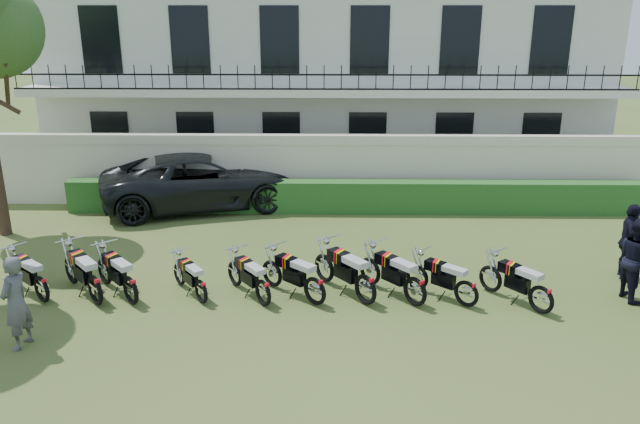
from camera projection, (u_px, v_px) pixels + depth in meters
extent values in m
plane|color=#3C4F1F|center=(319.00, 321.00, 12.83)|extent=(100.00, 100.00, 0.00)
cube|color=beige|center=(324.00, 175.00, 20.11)|extent=(30.00, 0.30, 2.00)
cube|color=beige|center=(324.00, 139.00, 19.75)|extent=(30.00, 0.35, 0.30)
cube|color=#224C1B|center=(355.00, 197.00, 19.49)|extent=(18.00, 0.60, 1.00)
cube|color=silver|center=(326.00, 76.00, 25.03)|extent=(20.00, 8.00, 7.00)
cube|color=silver|center=(324.00, 91.00, 20.57)|extent=(20.00, 1.40, 0.25)
cube|color=black|center=(324.00, 75.00, 19.76)|extent=(20.00, 0.05, 0.05)
cube|color=black|center=(324.00, 89.00, 19.90)|extent=(20.00, 0.05, 0.05)
cube|color=black|center=(112.00, 143.00, 21.97)|extent=(1.30, 0.12, 2.20)
cube|color=black|center=(101.00, 40.00, 20.87)|extent=(1.30, 0.12, 2.20)
cube|color=black|center=(197.00, 143.00, 21.92)|extent=(1.30, 0.12, 2.20)
cube|color=black|center=(190.00, 40.00, 20.82)|extent=(1.30, 0.12, 2.20)
cube|color=black|center=(282.00, 143.00, 21.87)|extent=(1.30, 0.12, 2.20)
cube|color=black|center=(280.00, 40.00, 20.77)|extent=(1.30, 0.12, 2.20)
cube|color=black|center=(367.00, 143.00, 21.82)|extent=(1.30, 0.12, 2.20)
cube|color=black|center=(370.00, 40.00, 20.73)|extent=(1.30, 0.12, 2.20)
cube|color=black|center=(453.00, 144.00, 21.77)|extent=(1.30, 0.12, 2.20)
cube|color=black|center=(460.00, 40.00, 20.68)|extent=(1.30, 0.12, 2.20)
cube|color=black|center=(539.00, 144.00, 21.72)|extent=(1.30, 0.12, 2.20)
cube|color=black|center=(551.00, 40.00, 20.63)|extent=(1.30, 0.12, 2.20)
torus|color=black|center=(57.00, 299.00, 13.10)|extent=(0.52, 0.46, 0.61)
torus|color=black|center=(28.00, 282.00, 13.91)|extent=(0.52, 0.46, 0.61)
cube|color=black|center=(42.00, 285.00, 13.43)|extent=(0.53, 0.49, 0.30)
cube|color=black|center=(35.00, 271.00, 13.49)|extent=(0.51, 0.49, 0.22)
cube|color=red|center=(35.00, 270.00, 13.48)|extent=(0.17, 0.28, 0.23)
cube|color=yellow|center=(37.00, 271.00, 13.45)|extent=(0.14, 0.27, 0.23)
cube|color=#B5B5B5|center=(46.00, 275.00, 13.16)|extent=(0.57, 0.53, 0.12)
cylinder|color=silver|center=(27.00, 254.00, 13.59)|extent=(0.41, 0.47, 0.03)
torus|color=black|center=(109.00, 303.00, 12.85)|extent=(0.52, 0.57, 0.67)
torus|color=black|center=(83.00, 281.00, 13.89)|extent=(0.52, 0.57, 0.67)
cube|color=black|center=(96.00, 285.00, 13.28)|extent=(0.55, 0.59, 0.33)
cube|color=black|center=(90.00, 269.00, 13.37)|extent=(0.54, 0.56, 0.24)
cube|color=red|center=(90.00, 268.00, 13.37)|extent=(0.22, 0.30, 0.25)
cube|color=yellow|center=(91.00, 269.00, 13.32)|extent=(0.19, 0.29, 0.25)
cube|color=#B5B5B5|center=(99.00, 275.00, 12.96)|extent=(0.60, 0.63, 0.13)
cylinder|color=silver|center=(82.00, 250.00, 13.53)|extent=(0.52, 0.46, 0.03)
torus|color=black|center=(145.00, 303.00, 12.92)|extent=(0.50, 0.54, 0.64)
torus|color=black|center=(117.00, 282.00, 13.89)|extent=(0.50, 0.54, 0.64)
cube|color=black|center=(131.00, 286.00, 13.32)|extent=(0.53, 0.56, 0.32)
cube|color=black|center=(125.00, 270.00, 13.40)|extent=(0.52, 0.53, 0.23)
cube|color=red|center=(125.00, 270.00, 13.40)|extent=(0.21, 0.29, 0.24)
cube|color=yellow|center=(126.00, 271.00, 13.35)|extent=(0.18, 0.28, 0.24)
cube|color=#B5B5B5|center=(136.00, 276.00, 13.01)|extent=(0.57, 0.60, 0.13)
cylinder|color=silver|center=(117.00, 252.00, 13.54)|extent=(0.49, 0.45, 0.03)
torus|color=black|center=(213.00, 302.00, 13.04)|extent=(0.39, 0.48, 0.54)
torus|color=black|center=(190.00, 284.00, 13.92)|extent=(0.39, 0.48, 0.54)
cube|color=black|center=(202.00, 288.00, 13.40)|extent=(0.42, 0.48, 0.26)
cube|color=black|center=(197.00, 274.00, 13.49)|extent=(0.42, 0.46, 0.19)
cube|color=red|center=(197.00, 274.00, 13.48)|extent=(0.19, 0.24, 0.20)
cube|color=yellow|center=(198.00, 275.00, 13.44)|extent=(0.17, 0.22, 0.20)
cube|color=#B5B5B5|center=(206.00, 280.00, 13.14)|extent=(0.46, 0.52, 0.11)
cylinder|color=silver|center=(191.00, 259.00, 13.62)|extent=(0.44, 0.34, 0.03)
torus|color=black|center=(279.00, 305.00, 12.88)|extent=(0.42, 0.52, 0.59)
torus|color=black|center=(249.00, 284.00, 13.84)|extent=(0.42, 0.52, 0.59)
cube|color=black|center=(264.00, 289.00, 13.28)|extent=(0.46, 0.53, 0.29)
cube|color=black|center=(258.00, 274.00, 13.37)|extent=(0.46, 0.50, 0.21)
cube|color=red|center=(258.00, 274.00, 13.37)|extent=(0.21, 0.26, 0.22)
cube|color=yellow|center=(260.00, 274.00, 13.32)|extent=(0.18, 0.24, 0.22)
cube|color=#B5B5B5|center=(270.00, 280.00, 12.99)|extent=(0.50, 0.56, 0.12)
cylinder|color=silver|center=(251.00, 257.00, 13.52)|extent=(0.48, 0.37, 0.03)
torus|color=black|center=(338.00, 302.00, 12.94)|extent=(0.53, 0.50, 0.64)
torus|color=black|center=(293.00, 283.00, 13.83)|extent=(0.53, 0.50, 0.64)
cube|color=black|center=(317.00, 286.00, 13.30)|extent=(0.55, 0.53, 0.31)
cube|color=black|center=(308.00, 271.00, 13.37)|extent=(0.53, 0.52, 0.23)
cube|color=red|center=(308.00, 271.00, 13.37)|extent=(0.18, 0.29, 0.24)
cube|color=yellow|center=(311.00, 272.00, 13.32)|extent=(0.16, 0.28, 0.24)
cube|color=#B5B5B5|center=(326.00, 276.00, 13.02)|extent=(0.59, 0.57, 0.13)
cylinder|color=silver|center=(297.00, 254.00, 13.49)|extent=(0.44, 0.48, 0.03)
torus|color=black|center=(389.00, 303.00, 12.85)|extent=(0.50, 0.60, 0.68)
torus|color=black|center=(344.00, 280.00, 13.96)|extent=(0.50, 0.60, 0.68)
cube|color=black|center=(367.00, 285.00, 13.31)|extent=(0.54, 0.61, 0.34)
cube|color=black|center=(360.00, 268.00, 13.41)|extent=(0.54, 0.58, 0.25)
cube|color=red|center=(360.00, 267.00, 13.41)|extent=(0.24, 0.30, 0.26)
cube|color=yellow|center=(362.00, 268.00, 13.36)|extent=(0.21, 0.29, 0.26)
cube|color=#B5B5B5|center=(377.00, 274.00, 12.97)|extent=(0.59, 0.65, 0.13)
cylinder|color=silver|center=(349.00, 248.00, 13.58)|extent=(0.55, 0.44, 0.03)
torus|color=black|center=(440.00, 304.00, 12.83)|extent=(0.49, 0.56, 0.65)
torus|color=black|center=(392.00, 282.00, 13.86)|extent=(0.49, 0.56, 0.65)
cube|color=black|center=(417.00, 287.00, 13.25)|extent=(0.53, 0.58, 0.32)
cube|color=black|center=(409.00, 271.00, 13.35)|extent=(0.52, 0.55, 0.24)
cube|color=red|center=(409.00, 270.00, 13.34)|extent=(0.22, 0.29, 0.25)
cube|color=yellow|center=(411.00, 271.00, 13.29)|extent=(0.19, 0.28, 0.25)
cube|color=#B5B5B5|center=(428.00, 277.00, 12.94)|extent=(0.58, 0.62, 0.13)
cylinder|color=silver|center=(398.00, 252.00, 13.50)|extent=(0.51, 0.44, 0.03)
torus|color=black|center=(493.00, 304.00, 12.90)|extent=(0.50, 0.47, 0.59)
torus|color=black|center=(441.00, 286.00, 13.73)|extent=(0.50, 0.47, 0.59)
cube|color=black|center=(469.00, 289.00, 13.23)|extent=(0.51, 0.49, 0.29)
cube|color=black|center=(460.00, 275.00, 13.30)|extent=(0.49, 0.48, 0.21)
cube|color=red|center=(460.00, 275.00, 13.30)|extent=(0.17, 0.27, 0.22)
cube|color=yellow|center=(463.00, 275.00, 13.26)|extent=(0.15, 0.26, 0.22)
cube|color=#B5B5B5|center=(481.00, 280.00, 12.97)|extent=(0.55, 0.53, 0.12)
cylinder|color=silver|center=(449.00, 258.00, 13.41)|extent=(0.42, 0.45, 0.03)
torus|color=black|center=(569.00, 313.00, 12.51)|extent=(0.45, 0.55, 0.62)
torus|color=black|center=(515.00, 290.00, 13.51)|extent=(0.45, 0.55, 0.62)
cube|color=black|center=(544.00, 295.00, 12.92)|extent=(0.48, 0.55, 0.30)
cube|color=black|center=(536.00, 279.00, 13.02)|extent=(0.49, 0.52, 0.22)
cube|color=red|center=(536.00, 279.00, 13.01)|extent=(0.22, 0.27, 0.23)
cube|color=yellow|center=(538.00, 280.00, 12.97)|extent=(0.19, 0.26, 0.23)
cube|color=#B5B5B5|center=(557.00, 286.00, 12.62)|extent=(0.53, 0.59, 0.12)
cylinder|color=silver|center=(524.00, 261.00, 13.17)|extent=(0.50, 0.39, 0.03)
imported|color=black|center=(203.00, 180.00, 19.91)|extent=(6.86, 4.60, 1.75)
imported|color=#5A5A5F|center=(16.00, 303.00, 11.58)|extent=(0.55, 0.74, 1.83)
imported|color=black|center=(637.00, 259.00, 13.55)|extent=(0.78, 0.96, 1.86)
imported|color=black|center=(629.00, 242.00, 14.60)|extent=(0.70, 1.15, 1.83)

